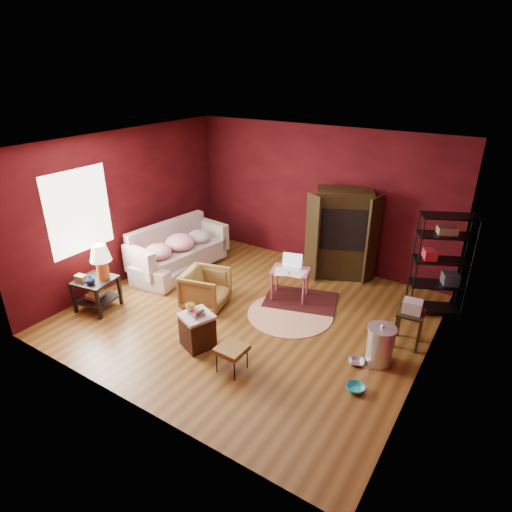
{
  "coord_description": "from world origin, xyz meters",
  "views": [
    {
      "loc": [
        3.41,
        -5.09,
        3.87
      ],
      "look_at": [
        0.0,
        0.2,
        1.0
      ],
      "focal_mm": 30.0,
      "sensor_mm": 36.0,
      "label": 1
    }
  ],
  "objects_px": {
    "wire_shelving": "(442,261)",
    "tv_armoire": "(342,233)",
    "armchair": "(206,287)",
    "hamper": "(197,330)",
    "sofa": "(177,251)",
    "side_table": "(98,271)",
    "laptop_desk": "(290,273)"
  },
  "relations": [
    {
      "from": "laptop_desk",
      "to": "side_table",
      "type": "bearing_deg",
      "value": -157.17
    },
    {
      "from": "hamper",
      "to": "sofa",
      "type": "bearing_deg",
      "value": 138.3
    },
    {
      "from": "wire_shelving",
      "to": "hamper",
      "type": "bearing_deg",
      "value": -158.47
    },
    {
      "from": "wire_shelving",
      "to": "laptop_desk",
      "type": "bearing_deg",
      "value": 176.39
    },
    {
      "from": "sofa",
      "to": "armchair",
      "type": "relative_size",
      "value": 2.9
    },
    {
      "from": "armchair",
      "to": "side_table",
      "type": "bearing_deg",
      "value": 111.02
    },
    {
      "from": "laptop_desk",
      "to": "tv_armoire",
      "type": "height_order",
      "value": "tv_armoire"
    },
    {
      "from": "armchair",
      "to": "wire_shelving",
      "type": "bearing_deg",
      "value": -74.24
    },
    {
      "from": "side_table",
      "to": "wire_shelving",
      "type": "relative_size",
      "value": 0.67
    },
    {
      "from": "side_table",
      "to": "tv_armoire",
      "type": "xyz_separation_m",
      "value": [
        2.93,
        3.33,
        0.21
      ]
    },
    {
      "from": "laptop_desk",
      "to": "wire_shelving",
      "type": "xyz_separation_m",
      "value": [
        2.27,
        0.89,
        0.45
      ]
    },
    {
      "from": "side_table",
      "to": "armchair",
      "type": "bearing_deg",
      "value": 34.82
    },
    {
      "from": "sofa",
      "to": "tv_armoire",
      "type": "xyz_separation_m",
      "value": [
        2.84,
        1.52,
        0.5
      ]
    },
    {
      "from": "armchair",
      "to": "wire_shelving",
      "type": "distance_m",
      "value": 3.9
    },
    {
      "from": "side_table",
      "to": "laptop_desk",
      "type": "relative_size",
      "value": 1.44
    },
    {
      "from": "sofa",
      "to": "wire_shelving",
      "type": "height_order",
      "value": "wire_shelving"
    },
    {
      "from": "sofa",
      "to": "side_table",
      "type": "bearing_deg",
      "value": 169.4
    },
    {
      "from": "wire_shelving",
      "to": "tv_armoire",
      "type": "bearing_deg",
      "value": 142.57
    },
    {
      "from": "armchair",
      "to": "tv_armoire",
      "type": "xyz_separation_m",
      "value": [
        1.48,
        2.32,
        0.55
      ]
    },
    {
      "from": "hamper",
      "to": "tv_armoire",
      "type": "relative_size",
      "value": 0.35
    },
    {
      "from": "sofa",
      "to": "laptop_desk",
      "type": "distance_m",
      "value": 2.46
    },
    {
      "from": "armchair",
      "to": "tv_armoire",
      "type": "distance_m",
      "value": 2.8
    },
    {
      "from": "hamper",
      "to": "wire_shelving",
      "type": "xyz_separation_m",
      "value": [
        2.73,
        2.88,
        0.67
      ]
    },
    {
      "from": "sofa",
      "to": "wire_shelving",
      "type": "bearing_deg",
      "value": -84.66
    },
    {
      "from": "armchair",
      "to": "tv_armoire",
      "type": "relative_size",
      "value": 0.41
    },
    {
      "from": "sofa",
      "to": "laptop_desk",
      "type": "relative_size",
      "value": 2.6
    },
    {
      "from": "armchair",
      "to": "hamper",
      "type": "distance_m",
      "value": 1.16
    },
    {
      "from": "hamper",
      "to": "armchair",
      "type": "bearing_deg",
      "value": 122.78
    },
    {
      "from": "side_table",
      "to": "wire_shelving",
      "type": "distance_m",
      "value": 5.62
    },
    {
      "from": "sofa",
      "to": "tv_armoire",
      "type": "distance_m",
      "value": 3.26
    },
    {
      "from": "laptop_desk",
      "to": "wire_shelving",
      "type": "relative_size",
      "value": 0.46
    },
    {
      "from": "sofa",
      "to": "wire_shelving",
      "type": "xyz_separation_m",
      "value": [
        4.72,
        1.1,
        0.54
      ]
    }
  ]
}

